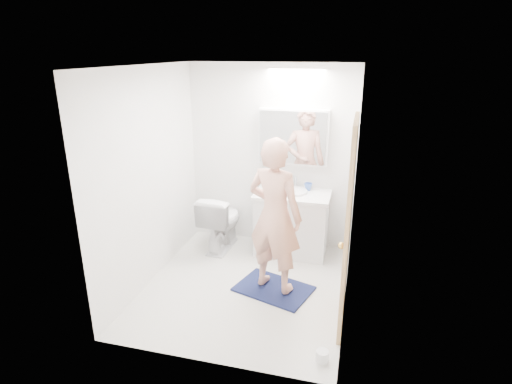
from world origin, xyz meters
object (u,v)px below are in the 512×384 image
(toilet_paper_roll, at_px, (322,356))
(soap_bottle_a, at_px, (269,178))
(vanity_cabinet, at_px, (292,224))
(toilet, at_px, (221,221))
(person, at_px, (275,216))
(toothbrush_cup, at_px, (308,187))
(medicine_cabinet, at_px, (293,137))
(soap_bottle_b, at_px, (286,182))

(toilet_paper_roll, bearing_deg, soap_bottle_a, 114.41)
(vanity_cabinet, distance_m, toilet, 0.94)
(person, height_order, toilet_paper_roll, person)
(soap_bottle_a, height_order, toothbrush_cup, soap_bottle_a)
(vanity_cabinet, relative_size, toilet, 1.17)
(person, height_order, toothbrush_cup, person)
(medicine_cabinet, distance_m, person, 1.33)
(vanity_cabinet, relative_size, toilet_paper_roll, 8.18)
(soap_bottle_a, height_order, soap_bottle_b, soap_bottle_a)
(toothbrush_cup, height_order, toilet_paper_roll, toothbrush_cup)
(toothbrush_cup, bearing_deg, vanity_cabinet, -137.28)
(vanity_cabinet, height_order, medicine_cabinet, medicine_cabinet)
(vanity_cabinet, distance_m, toilet_paper_roll, 2.07)
(toilet, distance_m, toilet_paper_roll, 2.42)
(vanity_cabinet, xyz_separation_m, toilet_paper_roll, (0.61, -1.95, -0.34))
(toothbrush_cup, bearing_deg, medicine_cabinet, 167.16)
(toilet, xyz_separation_m, soap_bottle_a, (0.59, 0.27, 0.56))
(toilet, xyz_separation_m, soap_bottle_b, (0.81, 0.30, 0.52))
(toilet_paper_roll, bearing_deg, vanity_cabinet, 107.43)
(soap_bottle_a, xyz_separation_m, toothbrush_cup, (0.51, 0.01, -0.08))
(soap_bottle_a, xyz_separation_m, toilet_paper_roll, (0.95, -2.10, -0.90))
(person, height_order, soap_bottle_a, person)
(toilet, height_order, person, person)
(vanity_cabinet, relative_size, toothbrush_cup, 8.64)
(toothbrush_cup, bearing_deg, soap_bottle_a, -178.89)
(person, height_order, soap_bottle_b, person)
(medicine_cabinet, height_order, toothbrush_cup, medicine_cabinet)
(medicine_cabinet, distance_m, soap_bottle_b, 0.60)
(vanity_cabinet, height_order, soap_bottle_a, soap_bottle_a)
(soap_bottle_a, relative_size, toothbrush_cup, 2.41)
(person, relative_size, toothbrush_cup, 16.17)
(toilet, bearing_deg, medicine_cabinet, -156.09)
(vanity_cabinet, height_order, soap_bottle_b, soap_bottle_b)
(medicine_cabinet, xyz_separation_m, soap_bottle_a, (-0.30, -0.06, -0.55))
(toilet, height_order, soap_bottle_b, soap_bottle_b)
(person, bearing_deg, vanity_cabinet, -74.14)
(person, bearing_deg, toilet, -25.88)
(medicine_cabinet, xyz_separation_m, person, (0.02, -1.18, -0.61))
(toothbrush_cup, bearing_deg, person, -100.09)
(toilet, xyz_separation_m, person, (0.90, -0.85, 0.51))
(soap_bottle_a, bearing_deg, soap_bottle_b, 7.79)
(person, xyz_separation_m, soap_bottle_b, (-0.09, 1.15, 0.01))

